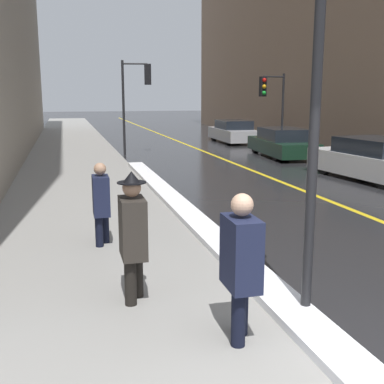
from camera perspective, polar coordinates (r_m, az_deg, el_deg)
ground_plane at (r=4.99m, az=17.58°, el=-20.78°), size 160.00×160.00×0.00m
sidewalk_slab at (r=18.70m, az=-13.50°, el=3.03°), size 4.00×80.00×0.01m
road_centre_stripe at (r=19.76m, az=4.19°, el=3.74°), size 0.16×80.00×0.00m
snow_bank_curb at (r=10.74m, az=-0.66°, el=-2.39°), size 0.53×16.00×0.12m
building_facade_right at (r=30.24m, az=17.17°, el=20.67°), size 6.00×36.00×15.51m
lamp_post at (r=5.63m, az=14.53°, el=11.99°), size 0.28×0.28×4.47m
traffic_light_near at (r=21.92m, az=-6.43°, el=12.27°), size 1.31×0.35×4.13m
traffic_light_far at (r=23.00m, az=9.30°, el=11.21°), size 1.31×0.41×3.62m
pedestrian_with_shoulder_bag at (r=5.14m, az=5.77°, el=-8.12°), size 0.31×0.74×1.63m
pedestrian_nearside at (r=6.11m, az=-7.03°, el=-4.72°), size 0.36×0.53×1.70m
pedestrian_trailing at (r=8.55m, az=-10.72°, el=-0.94°), size 0.29×0.48×1.48m
parked_car_white at (r=16.19m, az=20.79°, el=3.55°), size 2.27×4.74×1.32m
parked_car_dark_green at (r=21.39m, az=10.64°, el=5.72°), size 2.10×4.80×1.23m
parked_car_silver at (r=27.53m, az=4.88°, el=7.12°), size 1.81×4.45×1.25m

